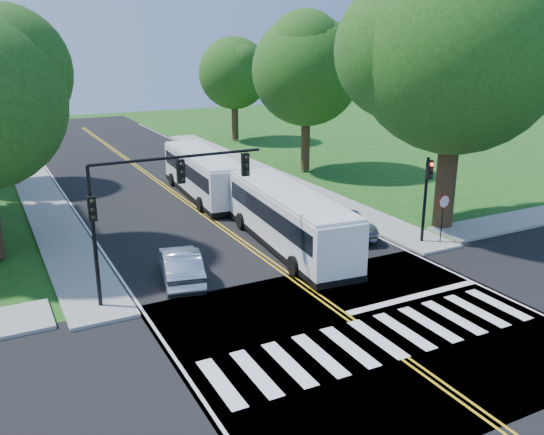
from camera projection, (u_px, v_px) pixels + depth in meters
ground at (369, 333)px, 20.83m from camera, size 140.00×140.00×0.00m
road at (196, 209)px, 36.08m from camera, size 14.00×96.00×0.01m
cross_road at (369, 333)px, 20.83m from camera, size 60.00×12.00×0.01m
center_line at (175, 194)px, 39.47m from camera, size 0.36×70.00×0.01m
edge_line_w at (73, 207)px, 36.48m from camera, size 0.12×70.00×0.01m
edge_line_e at (264, 183)px, 42.46m from camera, size 0.12×70.00×0.01m
crosswalk at (377, 339)px, 20.40m from camera, size 12.60×3.00×0.01m
stop_bar at (414, 297)px, 23.72m from camera, size 6.60×0.40×0.01m
sidewalk_nw at (42, 198)px, 38.34m from camera, size 2.60×40.00×0.15m
sidewalk_ne at (264, 172)px, 45.65m from camera, size 2.60×40.00×0.15m
tree_ne_big at (458, 50)px, 29.60m from camera, size 10.80×10.80×14.91m
tree_east_mid at (307, 71)px, 43.90m from camera, size 8.40×8.40×11.93m
tree_east_far at (234, 73)px, 58.20m from camera, size 7.20×7.20×10.34m
signal_nw at (153, 195)px, 22.40m from camera, size 7.15×0.46×5.66m
signal_ne at (427, 189)px, 29.02m from camera, size 0.30×0.46×4.40m
stop_sign at (444, 206)px, 29.25m from camera, size 0.76×0.08×2.53m
bus_lead at (288, 218)px, 28.94m from camera, size 3.50×11.56×2.94m
bus_follow at (203, 174)px, 38.55m from camera, size 3.31×11.46×2.92m
hatchback at (181, 265)px, 25.01m from camera, size 2.51×4.79×1.50m
suv at (346, 222)px, 31.13m from camera, size 3.67×5.35×1.36m
dark_sedan at (284, 193)px, 37.06m from camera, size 2.83×4.94×1.35m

